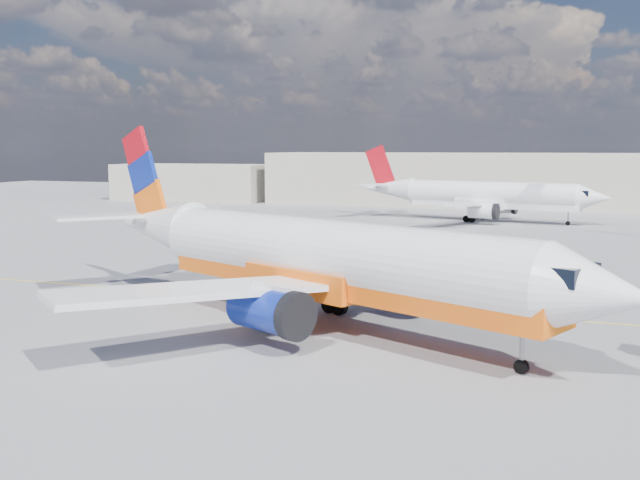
% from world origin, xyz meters
% --- Properties ---
extents(ground, '(240.00, 240.00, 0.00)m').
position_xyz_m(ground, '(0.00, 0.00, 0.00)').
color(ground, slate).
rests_on(ground, ground).
extents(taxi_line, '(70.00, 0.15, 0.01)m').
position_xyz_m(taxi_line, '(0.00, 3.00, 0.01)').
color(taxi_line, yellow).
rests_on(taxi_line, ground).
extents(terminal_main, '(70.00, 14.00, 8.00)m').
position_xyz_m(terminal_main, '(5.00, 75.00, 4.00)').
color(terminal_main, beige).
rests_on(terminal_main, ground).
extents(terminal_annex, '(26.00, 10.00, 6.00)m').
position_xyz_m(terminal_annex, '(-45.00, 72.00, 3.00)').
color(terminal_annex, beige).
rests_on(terminal_annex, ground).
extents(main_jet, '(33.30, 25.03, 10.31)m').
position_xyz_m(main_jet, '(2.51, -2.06, 3.44)').
color(main_jet, white).
rests_on(main_jet, ground).
extents(second_jet, '(30.49, 23.56, 9.20)m').
position_xyz_m(second_jet, '(5.05, 52.38, 3.07)').
color(second_jet, white).
rests_on(second_jet, ground).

